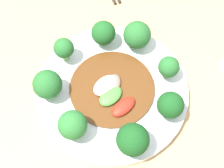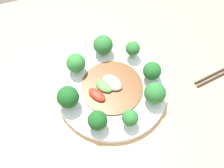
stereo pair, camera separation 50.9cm
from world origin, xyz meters
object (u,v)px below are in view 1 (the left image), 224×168
Objects in this scene: broccoli_northwest at (73,125)px; broccoli_northeast at (64,48)px; broccoli_west at (133,140)px; broccoli_southwest at (170,105)px; plate at (112,91)px; broccoli_south at (169,67)px; broccoli_north at (47,85)px; stirfry_center at (112,90)px; broccoli_southeast at (137,35)px; broccoli_east at (103,33)px.

broccoli_northwest reaches higher than broccoli_northeast.
broccoli_west is 1.18× the size of broccoli_southwest.
broccoli_southwest is (-0.07, -0.10, 0.04)m from plate.
broccoli_south is at bearing -66.03° from broccoli_northwest.
broccoli_north is at bearing 23.16° from broccoli_northwest.
stirfry_center is at bearing 57.24° from broccoli_southwest.
broccoli_northwest is 0.16m from broccoli_northeast.
broccoli_northwest is at bearing -156.84° from broccoli_north.
broccoli_northwest reaches higher than plate.
broccoli_northwest is at bearing 92.76° from broccoli_southwest.
stirfry_center is at bearing 7.96° from broccoli_west.
broccoli_northwest is at bearing 138.40° from broccoli_southeast.
broccoli_northeast is 0.23m from broccoli_west.
broccoli_northwest is 1.06× the size of broccoli_east.
broccoli_west is at bearing 143.37° from broccoli_south.
plate is at bearing 144.12° from broccoli_southeast.
broccoli_northeast is 0.97× the size of broccoli_east.
broccoli_northeast is at bearing 25.09° from broccoli_west.
broccoli_east is (0.24, 0.01, -0.01)m from broccoli_west.
broccoli_northwest is at bearing 113.97° from broccoli_south.
broccoli_southeast reaches higher than plate.
broccoli_east reaches higher than stirfry_center.
broccoli_southwest is 0.17m from broccoli_southeast.
plate is 0.12m from broccoli_east.
broccoli_east reaches higher than broccoli_south.
broccoli_northwest is 0.10m from broccoli_north.
broccoli_north is at bearing 129.38° from broccoli_east.
plate is at bearing -14.39° from stirfry_center.
broccoli_west reaches higher than broccoli_north.
plate is 0.13m from broccoli_southeast.
broccoli_northwest is 0.37× the size of stirfry_center.
broccoli_northwest is 1.06× the size of broccoli_southwest.
broccoli_southeast is (0.09, -0.07, 0.05)m from plate.
plate is 0.13m from broccoli_northeast.
broccoli_southwest is at bearing -152.21° from broccoli_east.
broccoli_north is 0.08m from broccoli_northeast.
broccoli_east is 1.00× the size of broccoli_southwest.
broccoli_west reaches higher than broccoli_southwest.
broccoli_northwest is at bearing 132.53° from plate.
broccoli_south is at bearing -81.98° from stirfry_center.
broccoli_southeast is at bearing -34.98° from stirfry_center.
broccoli_northwest is at bearing 65.32° from broccoli_west.
broccoli_west reaches higher than stirfry_center.
plate is 4.82× the size of broccoli_northwest.
broccoli_southwest is at bearing 167.50° from broccoli_south.
plate is 0.12m from broccoli_northwest.
broccoli_southwest is at bearing -110.12° from broccoli_north.
broccoli_east reaches higher than plate.
broccoli_west reaches higher than broccoli_south.
broccoli_north is 0.21m from broccoli_southeast.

